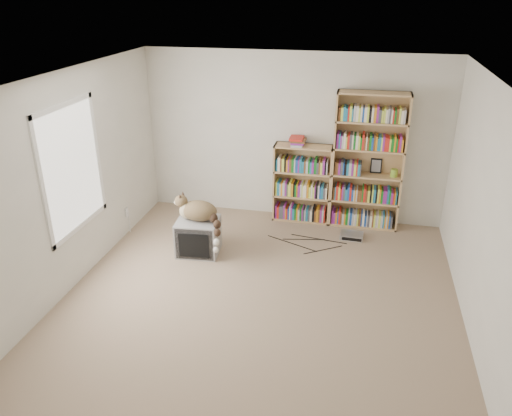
% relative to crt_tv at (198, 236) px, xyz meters
% --- Properties ---
extents(floor, '(4.50, 5.00, 0.01)m').
position_rel_crt_tv_xyz_m(floor, '(1.04, -1.02, -0.24)').
color(floor, gray).
rests_on(floor, ground).
extents(wall_back, '(4.50, 0.02, 2.50)m').
position_rel_crt_tv_xyz_m(wall_back, '(1.04, 1.48, 1.01)').
color(wall_back, beige).
rests_on(wall_back, floor).
extents(wall_front, '(4.50, 0.02, 2.50)m').
position_rel_crt_tv_xyz_m(wall_front, '(1.04, -3.52, 1.01)').
color(wall_front, beige).
rests_on(wall_front, floor).
extents(wall_left, '(0.02, 5.00, 2.50)m').
position_rel_crt_tv_xyz_m(wall_left, '(-1.21, -1.02, 1.01)').
color(wall_left, beige).
rests_on(wall_left, floor).
extents(wall_right, '(0.02, 5.00, 2.50)m').
position_rel_crt_tv_xyz_m(wall_right, '(3.29, -1.02, 1.01)').
color(wall_right, beige).
rests_on(wall_right, floor).
extents(ceiling, '(4.50, 5.00, 0.02)m').
position_rel_crt_tv_xyz_m(ceiling, '(1.04, -1.02, 2.26)').
color(ceiling, white).
rests_on(ceiling, wall_back).
extents(window, '(0.02, 1.22, 1.52)m').
position_rel_crt_tv_xyz_m(window, '(-1.20, -0.82, 1.16)').
color(window, white).
rests_on(window, wall_left).
extents(crt_tv, '(0.59, 0.54, 0.48)m').
position_rel_crt_tv_xyz_m(crt_tv, '(0.00, 0.00, 0.00)').
color(crt_tv, '#959597').
rests_on(crt_tv, floor).
extents(cat, '(0.72, 0.55, 0.59)m').
position_rel_crt_tv_xyz_m(cat, '(0.07, -0.03, 0.34)').
color(cat, '#352415').
rests_on(cat, crt_tv).
extents(bookcase_tall, '(1.00, 0.30, 2.00)m').
position_rel_crt_tv_xyz_m(bookcase_tall, '(2.15, 1.35, 0.71)').
color(bookcase_tall, tan).
rests_on(bookcase_tall, floor).
extents(bookcase_short, '(0.86, 0.30, 1.19)m').
position_rel_crt_tv_xyz_m(bookcase_short, '(1.22, 1.34, 0.30)').
color(bookcase_short, tan).
rests_on(bookcase_short, floor).
extents(book_stack, '(0.21, 0.28, 0.12)m').
position_rel_crt_tv_xyz_m(book_stack, '(1.13, 1.33, 1.01)').
color(book_stack, red).
rests_on(book_stack, bookcase_short).
extents(green_mug, '(0.10, 0.10, 0.11)m').
position_rel_crt_tv_xyz_m(green_mug, '(2.53, 1.32, 0.63)').
color(green_mug, '#81B032').
rests_on(green_mug, bookcase_tall).
extents(framed_print, '(0.16, 0.05, 0.22)m').
position_rel_crt_tv_xyz_m(framed_print, '(2.28, 1.42, 0.69)').
color(framed_print, black).
rests_on(framed_print, bookcase_tall).
extents(dvd_player, '(0.33, 0.24, 0.07)m').
position_rel_crt_tv_xyz_m(dvd_player, '(2.02, 0.85, -0.20)').
color(dvd_player, '#A5A5AA').
rests_on(dvd_player, floor).
extents(wall_outlet, '(0.01, 0.08, 0.13)m').
position_rel_crt_tv_xyz_m(wall_outlet, '(-1.20, 0.34, 0.08)').
color(wall_outlet, silver).
rests_on(wall_outlet, wall_left).
extents(floor_cables, '(1.20, 0.70, 0.01)m').
position_rel_crt_tv_xyz_m(floor_cables, '(1.36, 0.61, -0.23)').
color(floor_cables, black).
rests_on(floor_cables, floor).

